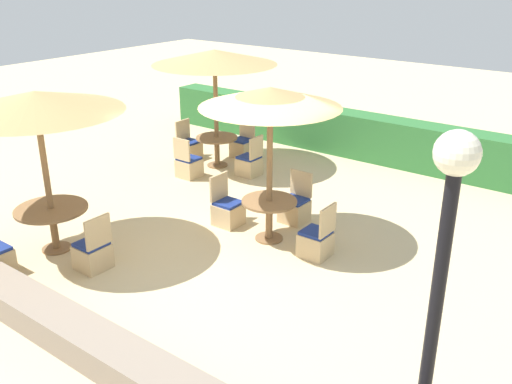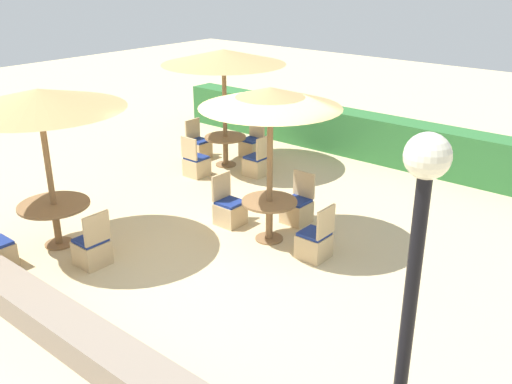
% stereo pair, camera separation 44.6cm
% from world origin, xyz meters
% --- Properties ---
extents(ground_plane, '(40.00, 40.00, 0.00)m').
position_xyz_m(ground_plane, '(0.00, 0.00, 0.00)').
color(ground_plane, '#D1BA8C').
extents(hedge_row, '(13.00, 0.70, 1.06)m').
position_xyz_m(hedge_row, '(0.00, 5.80, 0.53)').
color(hedge_row, '#2D6B33').
rests_on(hedge_row, ground_plane).
extents(stone_border, '(10.00, 0.56, 0.39)m').
position_xyz_m(stone_border, '(0.00, -3.10, 0.20)').
color(stone_border, gray).
rests_on(stone_border, ground_plane).
extents(lamp_post, '(0.36, 0.36, 3.32)m').
position_xyz_m(lamp_post, '(4.07, -2.27, 2.35)').
color(lamp_post, black).
rests_on(lamp_post, ground_plane).
extents(parasol_center, '(2.30, 2.30, 2.65)m').
position_xyz_m(parasol_center, '(0.15, 0.78, 2.47)').
color(parasol_center, olive).
rests_on(parasol_center, ground_plane).
extents(round_table_center, '(0.94, 0.94, 0.73)m').
position_xyz_m(round_table_center, '(0.15, 0.78, 0.55)').
color(round_table_center, olive).
rests_on(round_table_center, ground_plane).
extents(patio_chair_center_west, '(0.46, 0.46, 0.93)m').
position_xyz_m(patio_chair_center_west, '(-0.81, 0.81, 0.26)').
color(patio_chair_center_west, tan).
rests_on(patio_chair_center_west, ground_plane).
extents(patio_chair_center_east, '(0.46, 0.46, 0.93)m').
position_xyz_m(patio_chair_center_east, '(1.12, 0.74, 0.26)').
color(patio_chair_center_east, tan).
rests_on(patio_chair_center_east, ground_plane).
extents(patio_chair_center_north, '(0.46, 0.46, 0.93)m').
position_xyz_m(patio_chair_center_north, '(0.09, 1.67, 0.26)').
color(patio_chair_center_north, tan).
rests_on(patio_chair_center_north, ground_plane).
extents(parasol_back_left, '(2.78, 2.78, 2.69)m').
position_xyz_m(parasol_back_left, '(-3.07, 3.14, 2.52)').
color(parasol_back_left, olive).
rests_on(parasol_back_left, ground_plane).
extents(round_table_back_left, '(0.96, 0.96, 0.70)m').
position_xyz_m(round_table_back_left, '(-3.07, 3.14, 0.53)').
color(round_table_back_left, olive).
rests_on(round_table_back_left, ground_plane).
extents(patio_chair_back_left_east, '(0.46, 0.46, 0.93)m').
position_xyz_m(patio_chair_back_left_east, '(-2.07, 3.09, 0.26)').
color(patio_chair_back_left_east, tan).
rests_on(patio_chair_back_left_east, ground_plane).
extents(patio_chair_back_left_west, '(0.46, 0.46, 0.93)m').
position_xyz_m(patio_chair_back_left_west, '(-3.97, 3.14, 0.26)').
color(patio_chair_back_left_west, tan).
rests_on(patio_chair_back_left_west, ground_plane).
extents(patio_chair_back_left_south, '(0.46, 0.46, 0.93)m').
position_xyz_m(patio_chair_back_left_south, '(-3.08, 2.19, 0.26)').
color(patio_chair_back_left_south, tan).
rests_on(patio_chair_back_left_south, ground_plane).
extents(patio_chair_back_left_north, '(0.46, 0.46, 0.93)m').
position_xyz_m(patio_chair_back_left_north, '(-3.02, 4.04, 0.26)').
color(patio_chair_back_left_north, tan).
rests_on(patio_chair_back_left_north, ground_plane).
extents(parasol_front_left, '(2.68, 2.68, 2.67)m').
position_xyz_m(parasol_front_left, '(-2.47, -1.68, 2.50)').
color(parasol_front_left, olive).
rests_on(parasol_front_left, ground_plane).
extents(round_table_front_left, '(1.17, 1.17, 0.75)m').
position_xyz_m(round_table_front_left, '(-2.47, -1.68, 0.61)').
color(round_table_front_left, olive).
rests_on(round_table_front_left, ground_plane).
extents(patio_chair_front_left_east, '(0.46, 0.46, 0.93)m').
position_xyz_m(patio_chair_front_left_east, '(-1.43, -1.71, 0.26)').
color(patio_chair_front_left_east, tan).
rests_on(patio_chair_front_left_east, ground_plane).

